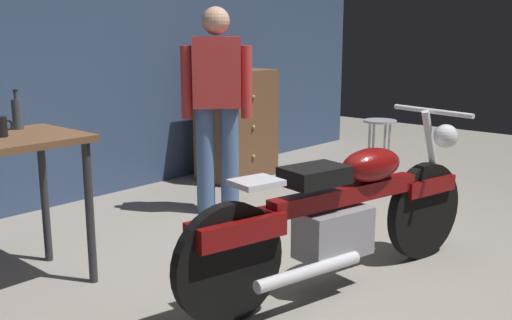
{
  "coord_description": "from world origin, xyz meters",
  "views": [
    {
      "loc": [
        -2.87,
        -1.85,
        1.47
      ],
      "look_at": [
        -0.03,
        0.7,
        0.65
      ],
      "focal_mm": 41.76,
      "sensor_mm": 36.0,
      "label": 1
    }
  ],
  "objects_px": {
    "shop_stool": "(379,134)",
    "mug_black_matte": "(1,127)",
    "wooden_dresser": "(237,125)",
    "motorcycle": "(342,212)",
    "person_standing": "(217,102)",
    "bottle": "(17,113)"
  },
  "relations": [
    {
      "from": "person_standing",
      "to": "wooden_dresser",
      "type": "bearing_deg",
      "value": -100.27
    },
    {
      "from": "person_standing",
      "to": "wooden_dresser",
      "type": "height_order",
      "value": "person_standing"
    },
    {
      "from": "shop_stool",
      "to": "motorcycle",
      "type": "bearing_deg",
      "value": -154.47
    },
    {
      "from": "motorcycle",
      "to": "person_standing",
      "type": "height_order",
      "value": "person_standing"
    },
    {
      "from": "motorcycle",
      "to": "wooden_dresser",
      "type": "xyz_separation_m",
      "value": [
        1.54,
        2.31,
        0.1
      ]
    },
    {
      "from": "mug_black_matte",
      "to": "motorcycle",
      "type": "bearing_deg",
      "value": -47.14
    },
    {
      "from": "mug_black_matte",
      "to": "bottle",
      "type": "xyz_separation_m",
      "value": [
        0.19,
        0.19,
        0.04
      ]
    },
    {
      "from": "motorcycle",
      "to": "mug_black_matte",
      "type": "distance_m",
      "value": 1.99
    },
    {
      "from": "mug_black_matte",
      "to": "bottle",
      "type": "relative_size",
      "value": 0.47
    },
    {
      "from": "shop_stool",
      "to": "mug_black_matte",
      "type": "xyz_separation_m",
      "value": [
        -3.56,
        0.34,
        0.46
      ]
    },
    {
      "from": "motorcycle",
      "to": "person_standing",
      "type": "xyz_separation_m",
      "value": [
        0.55,
        1.59,
        0.48
      ]
    },
    {
      "from": "motorcycle",
      "to": "wooden_dresser",
      "type": "relative_size",
      "value": 1.96
    },
    {
      "from": "wooden_dresser",
      "to": "mug_black_matte",
      "type": "relative_size",
      "value": 9.63
    },
    {
      "from": "person_standing",
      "to": "shop_stool",
      "type": "bearing_deg",
      "value": -153.19
    },
    {
      "from": "mug_black_matte",
      "to": "shop_stool",
      "type": "bearing_deg",
      "value": -5.41
    },
    {
      "from": "bottle",
      "to": "motorcycle",
      "type": "bearing_deg",
      "value": -55.02
    },
    {
      "from": "mug_black_matte",
      "to": "bottle",
      "type": "height_order",
      "value": "bottle"
    },
    {
      "from": "person_standing",
      "to": "motorcycle",
      "type": "bearing_deg",
      "value": 114.48
    },
    {
      "from": "person_standing",
      "to": "bottle",
      "type": "relative_size",
      "value": 6.93
    },
    {
      "from": "wooden_dresser",
      "to": "person_standing",
      "type": "bearing_deg",
      "value": -143.73
    },
    {
      "from": "wooden_dresser",
      "to": "mug_black_matte",
      "type": "xyz_separation_m",
      "value": [
        -2.85,
        -0.9,
        0.41
      ]
    },
    {
      "from": "shop_stool",
      "to": "mug_black_matte",
      "type": "distance_m",
      "value": 3.61
    }
  ]
}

